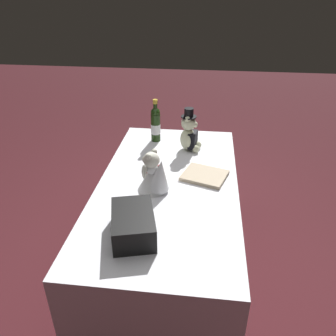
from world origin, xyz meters
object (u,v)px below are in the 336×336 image
object	(u,v)px
teddy_bear_groom	(190,134)
signing_pen	(153,169)
teddy_bear_bride	(154,174)
champagne_bottle	(156,124)
gift_case_black	(133,224)
guestbook	(204,175)

from	to	relation	value
teddy_bear_groom	signing_pen	distance (m)	0.39
teddy_bear_groom	teddy_bear_bride	bearing A→B (deg)	-16.13
teddy_bear_bride	champagne_bottle	distance (m)	0.68
champagne_bottle	teddy_bear_groom	bearing A→B (deg)	64.67
champagne_bottle	gift_case_black	world-z (taller)	champagne_bottle
signing_pen	gift_case_black	distance (m)	0.63
teddy_bear_groom	guestbook	distance (m)	0.40
teddy_bear_bride	signing_pen	distance (m)	0.26
guestbook	gift_case_black	bearing A→B (deg)	-11.19
signing_pen	teddy_bear_groom	bearing A→B (deg)	146.76
teddy_bear_groom	champagne_bottle	bearing A→B (deg)	-115.33
signing_pen	guestbook	distance (m)	0.33
guestbook	teddy_bear_bride	bearing A→B (deg)	-38.70
teddy_bear_groom	gift_case_black	world-z (taller)	teddy_bear_groom
champagne_bottle	guestbook	distance (m)	0.63
teddy_bear_groom	guestbook	xyz separation A→B (m)	(0.37, 0.12, -0.11)
champagne_bottle	gift_case_black	bearing A→B (deg)	2.98
guestbook	signing_pen	bearing A→B (deg)	-82.11
teddy_bear_groom	guestbook	world-z (taller)	teddy_bear_groom
gift_case_black	guestbook	world-z (taller)	gift_case_black
champagne_bottle	signing_pen	size ratio (longest dim) A/B	2.35
champagne_bottle	gift_case_black	distance (m)	1.06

